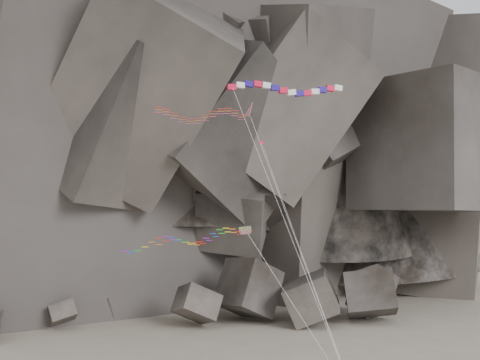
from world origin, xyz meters
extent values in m
cube|color=#47423F|center=(7.76, 34.75, 3.64)|extent=(10.86, 10.56, 9.80)
cube|color=#47423F|center=(25.25, 30.41, 2.97)|extent=(8.70, 9.49, 8.38)
cube|color=#47423F|center=(-13.38, 40.00, 1.69)|extent=(4.27, 4.85, 4.83)
cube|color=#47423F|center=(27.19, 33.94, 2.97)|extent=(7.62, 8.59, 7.97)
cube|color=#47423F|center=(-19.14, 35.03, 1.19)|extent=(4.65, 5.26, 4.47)
cube|color=#47423F|center=(-0.43, 31.84, 1.89)|extent=(7.37, 6.69, 6.79)
cube|color=#47423F|center=(15.96, 29.96, 2.78)|extent=(10.32, 9.85, 8.01)
cylinder|color=silver|center=(4.05, -2.01, 14.31)|extent=(6.79, 9.98, 24.99)
cube|color=red|center=(-1.05, 2.55, 29.03)|extent=(0.82, 0.56, 0.53)
cube|color=white|center=(-0.22, 2.55, 29.25)|extent=(0.86, 0.56, 0.59)
cube|color=#1B0B81|center=(0.62, 2.51, 29.39)|extent=(0.88, 0.56, 0.63)
cube|color=red|center=(1.45, 2.43, 29.40)|extent=(0.88, 0.56, 0.64)
cube|color=white|center=(2.28, 2.36, 29.29)|extent=(0.87, 0.56, 0.61)
cube|color=#1B0B81|center=(3.11, 2.30, 29.08)|extent=(0.83, 0.56, 0.55)
cube|color=red|center=(3.95, 2.29, 28.85)|extent=(0.85, 0.56, 0.58)
cube|color=white|center=(4.78, 2.33, 28.69)|extent=(0.88, 0.56, 0.63)
cube|color=#1B0B81|center=(5.61, 2.43, 28.64)|extent=(0.88, 0.56, 0.64)
cube|color=red|center=(6.44, 2.56, 28.73)|extent=(0.87, 0.56, 0.62)
cube|color=white|center=(7.28, 2.70, 28.92)|extent=(0.84, 0.56, 0.56)
cube|color=#1B0B81|center=(8.11, 2.82, 29.15)|extent=(0.84, 0.56, 0.57)
cube|color=red|center=(8.94, 2.91, 29.33)|extent=(0.87, 0.56, 0.62)
cube|color=white|center=(9.77, 2.94, 29.41)|extent=(0.88, 0.56, 0.64)
cylinder|color=silver|center=(3.19, -2.33, 15.42)|extent=(8.52, 9.35, 27.22)
cube|color=#C6E00C|center=(-0.26, 0.19, 15.63)|extent=(1.21, 0.55, 0.64)
cube|color=#0CB219|center=(-0.26, 0.03, 15.38)|extent=(1.00, 0.42, 0.44)
cylinder|color=silver|center=(3.58, -3.40, 8.72)|extent=(7.73, 7.21, 13.82)
cube|color=red|center=(2.51, 5.18, 24.03)|extent=(0.46, 0.14, 0.30)
cube|color=#1B0B81|center=(2.36, 5.19, 24.03)|extent=(0.17, 0.08, 0.31)
cylinder|color=silver|center=(4.97, -0.90, 12.93)|extent=(4.94, 12.18, 22.22)
camera|label=1|loc=(-11.88, -53.28, 18.67)|focal=45.00mm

